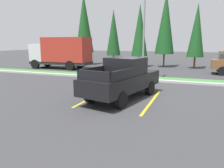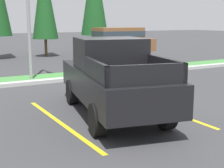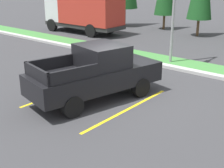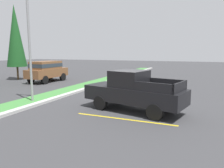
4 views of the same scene
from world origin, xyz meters
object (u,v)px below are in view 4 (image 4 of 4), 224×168
(suv_distant, at_px, (47,70))
(cypress_tree_far_right, at_px, (15,36))
(street_light, at_px, (31,32))
(pickup_truck_main, at_px, (133,91))

(suv_distant, distance_m, cypress_tree_far_right, 5.47)
(suv_distant, height_order, street_light, street_light)
(suv_distant, height_order, cypress_tree_far_right, cypress_tree_far_right)
(pickup_truck_main, height_order, suv_distant, same)
(street_light, bearing_deg, suv_distant, 34.39)
(suv_distant, bearing_deg, cypress_tree_far_right, 86.22)
(suv_distant, bearing_deg, street_light, -145.61)
(pickup_truck_main, height_order, street_light, street_light)
(pickup_truck_main, relative_size, cypress_tree_far_right, 0.69)
(suv_distant, xyz_separation_m, street_light, (-7.49, -5.12, 2.95))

